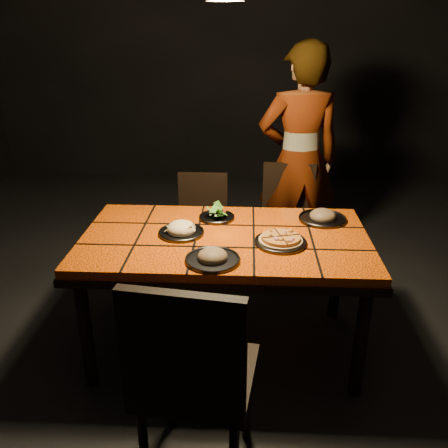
{
  "coord_description": "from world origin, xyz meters",
  "views": [
    {
      "loc": [
        0.12,
        -2.41,
        1.85
      ],
      "look_at": [
        -0.01,
        0.0,
        0.82
      ],
      "focal_mm": 38.0,
      "sensor_mm": 36.0,
      "label": 1
    }
  ],
  "objects_px": {
    "chair_far_left": "(202,221)",
    "chair_far_right": "(287,214)",
    "diner": "(299,161)",
    "plate_pizza": "(281,241)",
    "chair_near": "(192,374)",
    "dining_table": "(225,248)",
    "plate_pasta": "(181,230)"
  },
  "relations": [
    {
      "from": "dining_table",
      "to": "diner",
      "type": "height_order",
      "value": "diner"
    },
    {
      "from": "plate_pizza",
      "to": "chair_near",
      "type": "bearing_deg",
      "value": -114.29
    },
    {
      "from": "chair_far_right",
      "to": "plate_pizza",
      "type": "bearing_deg",
      "value": -92.62
    },
    {
      "from": "plate_pizza",
      "to": "plate_pasta",
      "type": "xyz_separation_m",
      "value": [
        -0.55,
        0.1,
        0.0
      ]
    },
    {
      "from": "chair_far_left",
      "to": "plate_pasta",
      "type": "bearing_deg",
      "value": -92.48
    },
    {
      "from": "chair_far_right",
      "to": "plate_pasta",
      "type": "bearing_deg",
      "value": -121.34
    },
    {
      "from": "chair_near",
      "to": "chair_far_right",
      "type": "height_order",
      "value": "chair_near"
    },
    {
      "from": "chair_far_right",
      "to": "plate_pasta",
      "type": "distance_m",
      "value": 1.19
    },
    {
      "from": "dining_table",
      "to": "plate_pizza",
      "type": "bearing_deg",
      "value": -16.07
    },
    {
      "from": "dining_table",
      "to": "plate_pizza",
      "type": "height_order",
      "value": "plate_pizza"
    },
    {
      "from": "diner",
      "to": "plate_pizza",
      "type": "xyz_separation_m",
      "value": [
        -0.2,
        -1.23,
        -0.11
      ]
    },
    {
      "from": "chair_far_right",
      "to": "diner",
      "type": "relative_size",
      "value": 0.5
    },
    {
      "from": "plate_pasta",
      "to": "chair_near",
      "type": "bearing_deg",
      "value": -80.24
    },
    {
      "from": "chair_near",
      "to": "plate_pasta",
      "type": "xyz_separation_m",
      "value": [
        -0.16,
        0.96,
        0.19
      ]
    },
    {
      "from": "diner",
      "to": "plate_pasta",
      "type": "relative_size",
      "value": 6.76
    },
    {
      "from": "diner",
      "to": "plate_pizza",
      "type": "height_order",
      "value": "diner"
    },
    {
      "from": "chair_near",
      "to": "diner",
      "type": "bearing_deg",
      "value": -98.0
    },
    {
      "from": "dining_table",
      "to": "diner",
      "type": "bearing_deg",
      "value": 65.97
    },
    {
      "from": "dining_table",
      "to": "plate_pizza",
      "type": "distance_m",
      "value": 0.33
    },
    {
      "from": "chair_far_left",
      "to": "chair_far_right",
      "type": "height_order",
      "value": "chair_far_right"
    },
    {
      "from": "chair_near",
      "to": "chair_far_right",
      "type": "distance_m",
      "value": 1.97
    },
    {
      "from": "plate_pizza",
      "to": "plate_pasta",
      "type": "height_order",
      "value": "plate_pasta"
    },
    {
      "from": "diner",
      "to": "plate_pizza",
      "type": "bearing_deg",
      "value": 71.64
    },
    {
      "from": "dining_table",
      "to": "plate_pizza",
      "type": "xyz_separation_m",
      "value": [
        0.3,
        -0.09,
        0.1
      ]
    },
    {
      "from": "plate_pizza",
      "to": "diner",
      "type": "bearing_deg",
      "value": 80.54
    },
    {
      "from": "dining_table",
      "to": "diner",
      "type": "xyz_separation_m",
      "value": [
        0.51,
        1.14,
        0.2
      ]
    },
    {
      "from": "chair_far_left",
      "to": "chair_far_right",
      "type": "xyz_separation_m",
      "value": [
        0.64,
        0.1,
        0.03
      ]
    },
    {
      "from": "chair_far_left",
      "to": "chair_far_right",
      "type": "bearing_deg",
      "value": 8.14
    },
    {
      "from": "chair_far_left",
      "to": "diner",
      "type": "relative_size",
      "value": 0.47
    },
    {
      "from": "chair_far_left",
      "to": "plate_pasta",
      "type": "distance_m",
      "value": 0.91
    },
    {
      "from": "plate_pizza",
      "to": "plate_pasta",
      "type": "bearing_deg",
      "value": 169.9
    },
    {
      "from": "chair_near",
      "to": "dining_table",
      "type": "bearing_deg",
      "value": -87.2
    }
  ]
}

